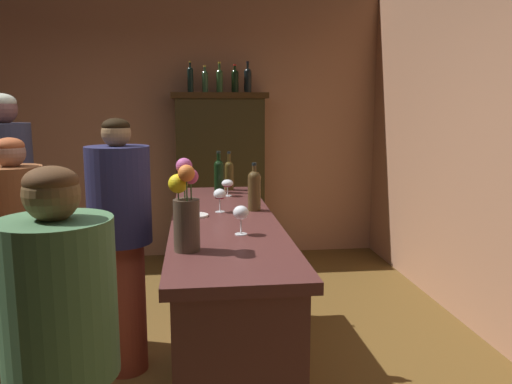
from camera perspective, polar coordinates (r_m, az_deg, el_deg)
name	(u,v)px	position (r m, az deg, el deg)	size (l,w,h in m)	color
wall_back	(151,123)	(5.79, -11.55, 7.57)	(5.14, 0.12, 2.98)	tan
bar_counter	(225,302)	(3.12, -3.49, -12.07)	(0.60, 2.30, 1.03)	#542E2A
display_cabinet	(220,175)	(5.54, -3.99, 1.94)	(1.00, 0.38, 1.81)	#2F2812
wine_bottle_chardonnay	(254,189)	(3.15, -0.20, 0.37)	(0.08, 0.08, 0.30)	#47341A
wine_bottle_syrah	(219,174)	(3.83, -4.14, 1.99)	(0.07, 0.07, 0.31)	black
wine_bottle_merlot	(229,174)	(3.95, -3.00, 2.03)	(0.07, 0.07, 0.30)	#433514
wine_glass_front	(227,184)	(3.68, -3.19, 0.86)	(0.08, 0.08, 0.12)	white
wine_glass_mid	(220,195)	(3.12, -4.05, -0.37)	(0.08, 0.08, 0.14)	white
wine_glass_rear	(241,213)	(2.56, -1.69, -2.39)	(0.08, 0.08, 0.15)	white
flower_arrangement	(186,208)	(2.28, -7.82, -1.77)	(0.13, 0.15, 0.41)	#493A2C
cheese_plate	(195,215)	(3.03, -6.74, -2.60)	(0.15, 0.15, 0.01)	white
display_bottle_left	(190,78)	(5.50, -7.31, 12.40)	(0.06, 0.06, 0.32)	black
display_bottle_midleft	(205,80)	(5.50, -5.68, 12.23)	(0.06, 0.06, 0.28)	#305031
display_bottle_center	(220,80)	(5.50, -4.07, 12.35)	(0.07, 0.07, 0.32)	#2E5228
display_bottle_midright	(235,80)	(5.51, -2.36, 12.35)	(0.08, 0.08, 0.29)	black
display_bottle_right	(248,79)	(5.53, -0.92, 12.42)	(0.08, 0.08, 0.32)	black
patron_redhead	(121,238)	(3.28, -14.73, -4.93)	(0.38, 0.38, 1.60)	brown
patron_in_grey	(9,209)	(3.93, -25.74, -1.66)	(0.36, 0.36, 1.75)	#8E3A16
patron_tall	(18,254)	(3.31, -24.95, -6.26)	(0.34, 0.34, 1.49)	#ACB09C
patron_near_entrance	(61,364)	(1.95, -20.80, -17.45)	(0.38, 0.38, 1.48)	#252943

